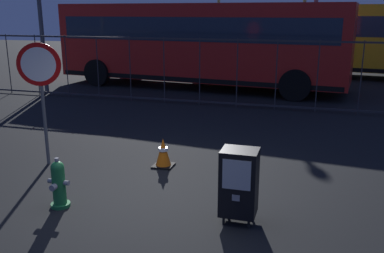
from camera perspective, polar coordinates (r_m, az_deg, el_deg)
name	(u,v)px	position (r m, az deg, el deg)	size (l,w,h in m)	color
ground_plane	(150,204)	(6.42, -5.69, -10.31)	(60.00, 60.00, 0.00)	black
fire_hydrant	(59,184)	(6.48, -17.39, -7.34)	(0.33, 0.32, 0.75)	#1E7238
newspaper_box_primary	(239,182)	(5.71, 6.30, -7.41)	(0.48, 0.42, 1.02)	black
stop_sign	(40,79)	(8.03, -19.60, 6.06)	(0.71, 0.31, 2.23)	#4C4F54
traffic_cone	(163,153)	(7.79, -3.87, -3.53)	(0.36, 0.36, 0.53)	black
fence_barrier	(237,73)	(12.54, 6.03, 7.17)	(18.03, 0.04, 2.00)	#2D2D33
bus_near	(200,40)	(15.81, 1.12, 11.42)	(10.70, 3.62, 3.00)	red
bus_far	(309,35)	(19.79, 15.43, 11.66)	(10.70, 3.62, 3.00)	gold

